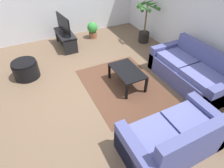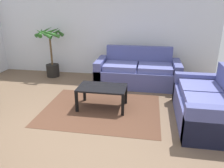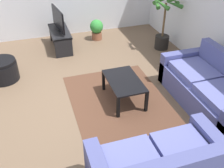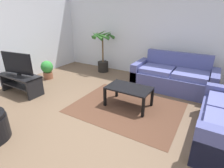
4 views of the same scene
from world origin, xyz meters
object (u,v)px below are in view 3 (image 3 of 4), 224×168
Objects in this scene: tv_stand at (60,37)px; ottoman at (2,70)px; tv at (58,19)px; couch_main at (210,90)px; potted_plant_small at (97,29)px; potted_palm at (164,24)px; coffee_table at (124,83)px.

ottoman is at bearing -50.09° from tv_stand.
tv reaches higher than ottoman.
tv_stand is 0.45m from tv.
couch_main is 3.68× the size of potted_plant_small.
potted_palm reaches higher than tv_stand.
coffee_table is 1.46× the size of ottoman.
couch_main is 3.57m from potted_plant_small.
ottoman is at bearing -123.98° from coffee_table.
tv reaches higher than potted_plant_small.
tv_stand is (-3.15, -2.14, 0.00)m from couch_main.
ottoman is (0.32, -3.77, -0.42)m from potted_palm.
tv_stand is 2.67m from coffee_table.
tv reaches higher than coffee_table.
potted_palm is (0.82, 2.41, -0.11)m from tv.
potted_palm is 2.47× the size of potted_plant_small.
couch_main is 3.81m from tv_stand.
coffee_table is at bearing 56.02° from ottoman.
couch_main reaches higher than tv_stand.
tv is 2.69m from coffee_table.
coffee_table is (2.56, 0.75, 0.07)m from tv_stand.
couch_main is at bearing 60.15° from ottoman.
potted_plant_small is (-3.38, -1.14, -0.00)m from couch_main.
potted_palm is at bearing 136.27° from coffee_table.
tv_stand is at bearing -82.56° from tv.
potted_palm is at bearing 94.83° from ottoman.
potted_plant_small is (-2.79, 0.26, -0.07)m from coffee_table.
coffee_table is at bearing -5.23° from potted_plant_small.
potted_palm is at bearing 53.22° from potted_plant_small.
tv is at bearing -163.71° from coffee_table.
ottoman is at bearing -50.15° from tv.
tv is at bearing -145.76° from couch_main.
tv is 1.43× the size of ottoman.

